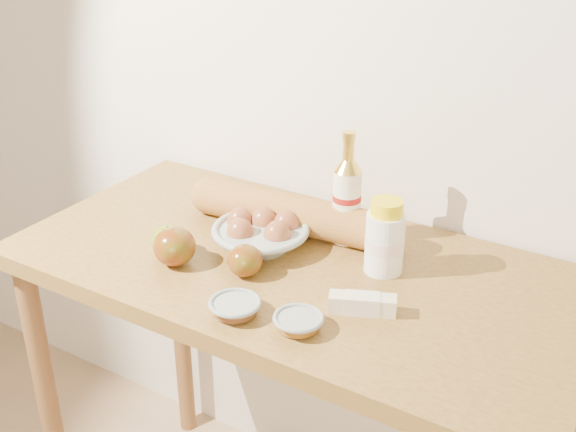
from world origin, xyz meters
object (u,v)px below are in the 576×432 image
at_px(table, 295,312).
at_px(egg_bowl, 261,233).
at_px(cream_bottle, 385,239).
at_px(baguette, 292,214).
at_px(bourbon_bottle, 347,198).

xyz_separation_m(table, egg_bowl, (-0.10, 0.02, 0.15)).
bearing_deg(cream_bottle, baguette, 157.57).
relative_size(egg_bowl, baguette, 0.53).
bearing_deg(table, baguette, 124.33).
height_order(table, baguette, baguette).
bearing_deg(bourbon_bottle, egg_bowl, -154.07).
bearing_deg(egg_bowl, bourbon_bottle, 39.26).
distance_m(cream_bottle, egg_bowl, 0.27).
relative_size(bourbon_bottle, egg_bowl, 0.91).
bearing_deg(baguette, bourbon_bottle, 5.67).
bearing_deg(cream_bottle, bourbon_bottle, 138.33).
xyz_separation_m(egg_bowl, baguette, (0.02, 0.09, 0.01)).
relative_size(table, baguette, 2.29).
xyz_separation_m(cream_bottle, baguette, (-0.25, 0.05, -0.03)).
distance_m(table, cream_bottle, 0.27).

